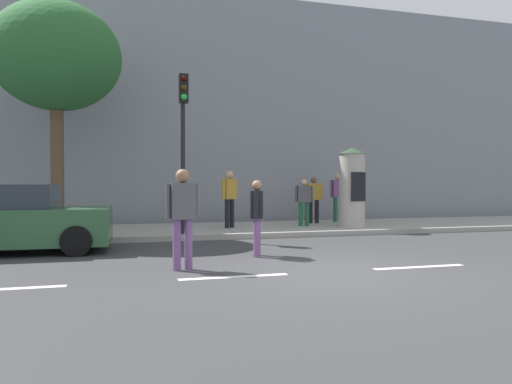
{
  "coord_description": "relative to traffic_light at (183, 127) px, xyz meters",
  "views": [
    {
      "loc": [
        -3.37,
        -7.42,
        1.51
      ],
      "look_at": [
        -0.8,
        2.0,
        1.34
      ],
      "focal_mm": 33.14,
      "sensor_mm": 36.0,
      "label": 1
    }
  ],
  "objects": [
    {
      "name": "street_tree",
      "position": [
        -3.34,
        1.53,
        2.0
      ],
      "size": [
        3.52,
        3.52,
        6.4
      ],
      "color": "brown",
      "rests_on": "sidewalk_curb"
    },
    {
      "name": "pedestrian_in_light_jacket",
      "position": [
        4.73,
        2.44,
        -1.93
      ],
      "size": [
        0.64,
        0.29,
        1.59
      ],
      "color": "black",
      "rests_on": "sidewalk_curb"
    },
    {
      "name": "pedestrian_tallest",
      "position": [
        -0.52,
        -4.41,
        -1.98
      ],
      "size": [
        0.59,
        0.31,
        1.76
      ],
      "color": "#724C84",
      "rests_on": "ground_plane"
    },
    {
      "name": "poster_column",
      "position": [
        5.44,
        0.97,
        -1.59
      ],
      "size": [
        0.89,
        0.89,
        2.5
      ],
      "color": "#B2ADA3",
      "rests_on": "sidewalk_curb"
    },
    {
      "name": "pedestrian_near_pole",
      "position": [
        5.78,
        2.73,
        -1.84
      ],
      "size": [
        0.63,
        0.26,
        1.72
      ],
      "color": "#1E5938",
      "rests_on": "sidewalk_curb"
    },
    {
      "name": "parked_car_blue",
      "position": [
        -4.01,
        -1.4,
        -2.29
      ],
      "size": [
        4.31,
        1.95,
        1.49
      ],
      "color": "#2D5938",
      "rests_on": "ground_plane"
    },
    {
      "name": "pedestrian_with_bag",
      "position": [
        1.58,
        1.52,
        -1.83
      ],
      "size": [
        0.52,
        0.45,
        1.75
      ],
      "color": "black",
      "rests_on": "sidewalk_curb"
    },
    {
      "name": "pedestrian_with_backpack",
      "position": [
        4.03,
        1.55,
        -1.98
      ],
      "size": [
        0.57,
        0.44,
        1.5
      ],
      "color": "#1E5938",
      "rests_on": "sidewalk_curb"
    },
    {
      "name": "pedestrian_in_red_top",
      "position": [
        1.15,
        -3.23,
        -2.09
      ],
      "size": [
        0.37,
        0.61,
        1.58
      ],
      "color": "#724C84",
      "rests_on": "ground_plane"
    },
    {
      "name": "lane_markings",
      "position": [
        1.92,
        -5.24,
        -3.01
      ],
      "size": [
        25.8,
        0.16,
        0.01
      ],
      "color": "silver",
      "rests_on": "ground_plane"
    },
    {
      "name": "sidewalk_curb",
      "position": [
        1.92,
        1.76,
        -2.94
      ],
      "size": [
        36.0,
        4.0,
        0.15
      ],
      "primitive_type": "cube",
      "color": "#9E9B93",
      "rests_on": "ground_plane"
    },
    {
      "name": "ground_plane",
      "position": [
        1.92,
        -5.24,
        -3.01
      ],
      "size": [
        80.0,
        80.0,
        0.0
      ],
      "primitive_type": "plane",
      "color": "#38383A"
    },
    {
      "name": "building_backdrop",
      "position": [
        1.92,
        6.76,
        1.21
      ],
      "size": [
        36.0,
        5.0,
        8.46
      ],
      "primitive_type": "cube",
      "color": "gray",
      "rests_on": "ground_plane"
    },
    {
      "name": "traffic_light",
      "position": [
        0.0,
        0.0,
        0.0
      ],
      "size": [
        0.24,
        0.45,
        4.25
      ],
      "color": "black",
      "rests_on": "sidewalk_curb"
    }
  ]
}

